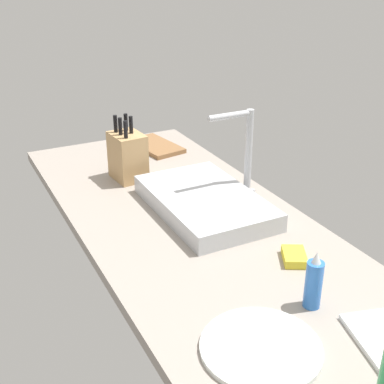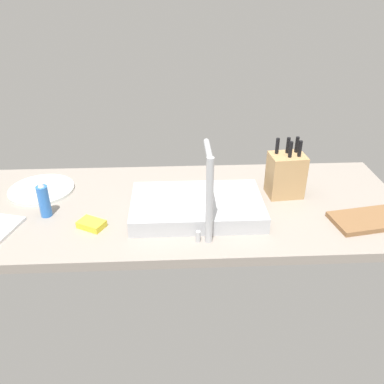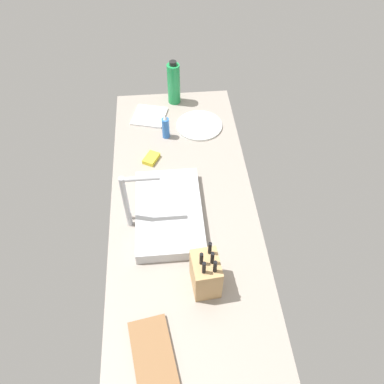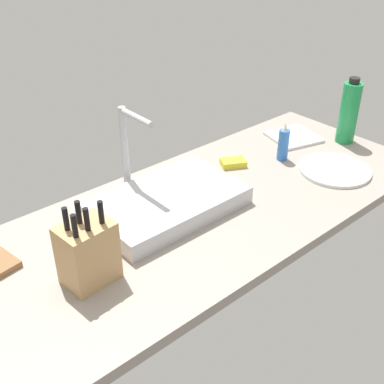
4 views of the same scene
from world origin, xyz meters
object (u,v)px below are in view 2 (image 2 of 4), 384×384
Objects in this scene: knife_block at (286,174)px; dish_sponge at (92,224)px; sink_basin at (197,206)px; faucet at (209,191)px; cutting_board at (368,220)px; dinner_plate at (41,189)px; soap_bottle at (44,200)px.

dish_sponge is (72.85, 19.95, -7.65)cm from knife_block.
faucet is (-2.68, 15.83, 15.27)cm from sink_basin.
dinner_plate is (122.97, -29.00, -0.30)cm from cutting_board.
sink_basin is 38.08cm from dish_sponge.
knife_block is 91.37cm from soap_bottle.
faucet is at bearing 99.62° from sink_basin.
faucet is 44.28cm from dish_sponge.
soap_bottle reaches higher than cutting_board.
faucet is 76.21cm from dinner_plate.
dinner_plate is (97.69, -7.53, -8.25)cm from knife_block.
sink_basin is 1.85× the size of cutting_board.
faucet is at bearing 6.84° from cutting_board.
dinner_plate is at bearing -47.89° from dish_sponge.
dish_sponge is (-17.76, 8.49, -5.27)cm from soap_bottle.
sink_basin is at bearing 178.82° from soap_bottle.
knife_block reaches higher than soap_bottle.
sink_basin is 55.21cm from soap_bottle.
knife_block reaches higher than dinner_plate.
soap_bottle is 1.64× the size of dish_sponge.
sink_basin is 2.05× the size of knife_block.
knife_block is 98.33cm from dinner_plate.
faucet is at bearing 168.03° from dish_sponge.
cutting_board is 126.34cm from dinner_plate.
knife_block is 0.90× the size of dinner_plate.
faucet is at bearing 35.81° from knife_block.
soap_bottle is 0.57× the size of dinner_plate.
sink_basin is 65.38cm from dinner_plate.
soap_bottle is at bearing 2.14° from knife_block.
faucet is 2.06× the size of soap_bottle.
cutting_board is 116.45cm from soap_bottle.
sink_basin is 1.85× the size of dinner_plate.
dinner_plate is at bearing -17.95° from sink_basin.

